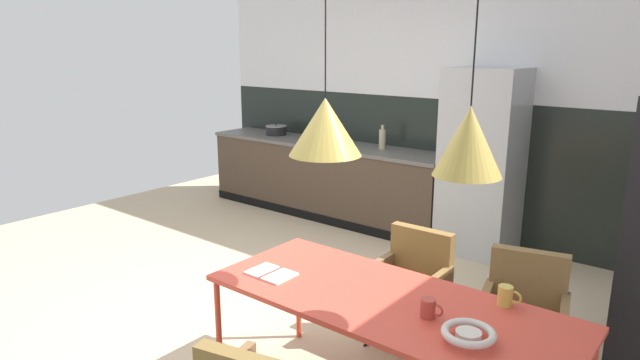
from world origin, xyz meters
TOP-DOWN VIEW (x-y plane):
  - ground_plane at (0.00, 0.00)m, footprint 7.88×7.88m
  - back_wall_splashback_dark at (0.00, 2.75)m, footprint 6.06×0.12m
  - back_wall_panel_upper at (0.00, 2.75)m, footprint 6.06×0.12m
  - kitchen_counter at (-1.29, 2.39)m, footprint 3.21×0.63m
  - refrigerator_column at (0.67, 2.39)m, footprint 0.69×0.60m
  - dining_table at (1.32, -0.37)m, footprint 1.97×0.81m
  - armchair_facing_counter at (1.78, 0.46)m, footprint 0.57×0.56m
  - armchair_head_of_table at (1.01, 0.46)m, footprint 0.50×0.48m
  - fruit_bowl at (1.83, -0.51)m, footprint 0.25×0.25m
  - open_book at (0.62, -0.53)m, footprint 0.27×0.20m
  - mug_dark_espresso at (1.58, -0.42)m, footprint 0.12×0.08m
  - mug_wide_latte at (1.83, -0.06)m, footprint 0.12×0.08m
  - cooking_pot at (-2.11, 2.42)m, footprint 0.27×0.27m
  - bottle_oil_tall at (-1.50, 2.51)m, footprint 0.07×0.07m
  - bottle_spice_small at (-0.52, 2.46)m, footprint 0.08×0.08m
  - pendant_lamp_over_table_near at (0.93, -0.41)m, footprint 0.39×0.39m
  - pendant_lamp_over_table_far at (1.71, -0.37)m, footprint 0.31×0.31m

SIDE VIEW (x-z plane):
  - ground_plane at x=0.00m, z-range 0.00..0.00m
  - kitchen_counter at x=-1.29m, z-range 0.00..0.90m
  - armchair_head_of_table at x=1.01m, z-range 0.10..0.90m
  - armchair_facing_counter at x=1.78m, z-range 0.11..0.92m
  - dining_table at x=1.32m, z-range 0.32..1.05m
  - open_book at x=0.62m, z-range 0.72..0.74m
  - back_wall_splashback_dark at x=0.00m, z-range 0.00..1.47m
  - fruit_bowl at x=1.83m, z-range 0.73..0.80m
  - mug_dark_espresso at x=1.58m, z-range 0.73..0.82m
  - mug_wide_latte at x=1.83m, z-range 0.73..0.83m
  - refrigerator_column at x=0.67m, z-range 0.00..1.82m
  - cooking_pot at x=-2.11m, z-range 0.89..1.03m
  - bottle_oil_tall at x=-1.50m, z-range 0.87..1.13m
  - bottle_spice_small at x=-0.52m, z-range 0.88..1.15m
  - pendant_lamp_over_table_near at x=0.93m, z-range 0.89..2.32m
  - pendant_lamp_over_table_far at x=1.71m, z-range 0.90..2.33m
  - back_wall_panel_upper at x=0.00m, z-range 1.47..2.94m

